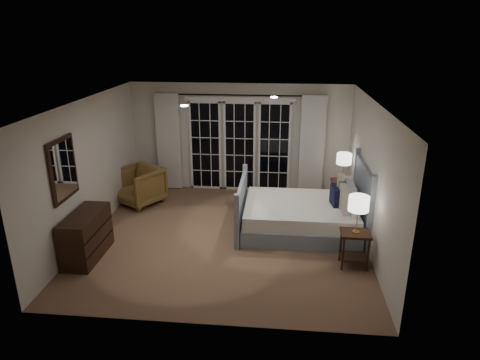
# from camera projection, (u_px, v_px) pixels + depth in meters

# --- Properties ---
(floor) EXTENTS (5.00, 5.00, 0.00)m
(floor) POSITION_uv_depth(u_px,v_px,m) (227.00, 236.00, 7.94)
(floor) COLOR brown
(floor) RESTS_ON ground
(ceiling) EXTENTS (5.00, 5.00, 0.00)m
(ceiling) POSITION_uv_depth(u_px,v_px,m) (225.00, 102.00, 7.10)
(ceiling) COLOR white
(ceiling) RESTS_ON wall_back
(wall_left) EXTENTS (0.02, 5.00, 2.50)m
(wall_left) POSITION_uv_depth(u_px,v_px,m) (89.00, 168.00, 7.75)
(wall_left) COLOR beige
(wall_left) RESTS_ON floor
(wall_right) EXTENTS (0.02, 5.00, 2.50)m
(wall_right) POSITION_uv_depth(u_px,v_px,m) (371.00, 177.00, 7.29)
(wall_right) COLOR beige
(wall_right) RESTS_ON floor
(wall_back) EXTENTS (5.00, 0.02, 2.50)m
(wall_back) POSITION_uv_depth(u_px,v_px,m) (240.00, 138.00, 9.86)
(wall_back) COLOR beige
(wall_back) RESTS_ON floor
(wall_front) EXTENTS (5.00, 0.02, 2.50)m
(wall_front) POSITION_uv_depth(u_px,v_px,m) (199.00, 239.00, 5.18)
(wall_front) COLOR beige
(wall_front) RESTS_ON floor
(french_doors) EXTENTS (2.50, 0.04, 2.20)m
(french_doors) POSITION_uv_depth(u_px,v_px,m) (240.00, 145.00, 9.88)
(french_doors) COLOR black
(french_doors) RESTS_ON wall_back
(curtain_rod) EXTENTS (3.50, 0.03, 0.03)m
(curtain_rod) POSITION_uv_depth(u_px,v_px,m) (239.00, 95.00, 9.43)
(curtain_rod) COLOR black
(curtain_rod) RESTS_ON wall_back
(curtain_left) EXTENTS (0.55, 0.10, 2.25)m
(curtain_left) POSITION_uv_depth(u_px,v_px,m) (169.00, 142.00, 9.93)
(curtain_left) COLOR silver
(curtain_left) RESTS_ON curtain_rod
(curtain_right) EXTENTS (0.55, 0.10, 2.25)m
(curtain_right) POSITION_uv_depth(u_px,v_px,m) (312.00, 145.00, 9.63)
(curtain_right) COLOR silver
(curtain_right) RESTS_ON curtain_rod
(downlight_a) EXTENTS (0.12, 0.12, 0.01)m
(downlight_a) POSITION_uv_depth(u_px,v_px,m) (274.00, 97.00, 7.59)
(downlight_a) COLOR white
(downlight_a) RESTS_ON ceiling
(downlight_b) EXTENTS (0.12, 0.12, 0.01)m
(downlight_b) POSITION_uv_depth(u_px,v_px,m) (184.00, 106.00, 6.78)
(downlight_b) COLOR white
(downlight_b) RESTS_ON ceiling
(bed) EXTENTS (2.28, 1.64, 1.33)m
(bed) POSITION_uv_depth(u_px,v_px,m) (303.00, 215.00, 8.04)
(bed) COLOR #84909F
(bed) RESTS_ON floor
(nightstand_left) EXTENTS (0.46, 0.37, 0.60)m
(nightstand_left) POSITION_uv_depth(u_px,v_px,m) (355.00, 244.00, 6.83)
(nightstand_left) COLOR black
(nightstand_left) RESTS_ON floor
(nightstand_right) EXTENTS (0.46, 0.37, 0.60)m
(nightstand_right) POSITION_uv_depth(u_px,v_px,m) (341.00, 190.00, 9.13)
(nightstand_right) COLOR black
(nightstand_right) RESTS_ON floor
(lamp_left) EXTENTS (0.32, 0.32, 0.61)m
(lamp_left) POSITION_uv_depth(u_px,v_px,m) (359.00, 204.00, 6.60)
(lamp_left) COLOR tan
(lamp_left) RESTS_ON nightstand_left
(lamp_right) EXTENTS (0.31, 0.31, 0.60)m
(lamp_right) POSITION_uv_depth(u_px,v_px,m) (344.00, 159.00, 8.90)
(lamp_right) COLOR tan
(lamp_right) RESTS_ON nightstand_right
(armchair) EXTENTS (1.21, 1.22, 0.81)m
(armchair) POSITION_uv_depth(u_px,v_px,m) (139.00, 186.00, 9.31)
(armchair) COLOR brown
(armchair) RESTS_ON floor
(dresser) EXTENTS (0.47, 1.11, 0.79)m
(dresser) POSITION_uv_depth(u_px,v_px,m) (86.00, 236.00, 7.11)
(dresser) COLOR black
(dresser) RESTS_ON floor
(mirror) EXTENTS (0.05, 0.85, 1.00)m
(mirror) POSITION_uv_depth(u_px,v_px,m) (63.00, 169.00, 6.74)
(mirror) COLOR black
(mirror) RESTS_ON wall_left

